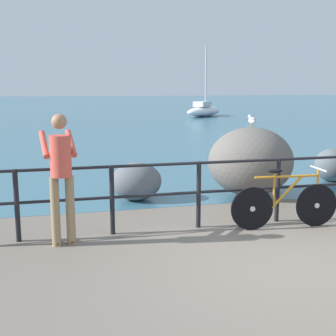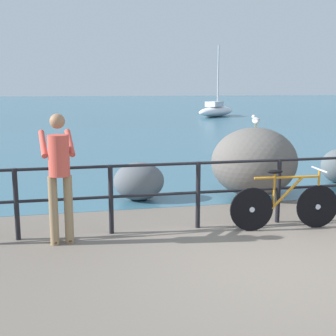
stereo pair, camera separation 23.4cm
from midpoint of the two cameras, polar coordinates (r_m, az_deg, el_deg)
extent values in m
cube|color=#6B6056|center=(24.94, -8.06, 5.19)|extent=(120.00, 120.00, 0.10)
cube|color=#38667A|center=(52.71, -11.35, 7.80)|extent=(120.00, 90.00, 0.01)
cylinder|color=black|center=(6.62, -19.47, -4.52)|extent=(0.07, 0.07, 1.02)
cylinder|color=black|center=(6.61, -8.06, -4.02)|extent=(0.07, 0.07, 1.02)
cylinder|color=black|center=(6.87, 2.90, -3.40)|extent=(0.07, 0.07, 1.02)
cylinder|color=black|center=(7.35, 12.75, -2.73)|extent=(0.07, 0.07, 1.02)
cylinder|color=black|center=(6.99, 8.09, 0.85)|extent=(9.19, 0.04, 0.04)
cylinder|color=black|center=(7.07, 8.00, -2.75)|extent=(9.19, 0.04, 0.04)
cylinder|color=black|center=(6.88, 9.59, -5.07)|extent=(0.66, 0.08, 0.66)
cylinder|color=#B7BCC6|center=(6.88, 9.59, -5.07)|extent=(0.08, 0.06, 0.08)
cylinder|color=black|center=(7.29, 17.31, -4.50)|extent=(0.66, 0.08, 0.66)
cylinder|color=#B7BCC6|center=(7.29, 17.31, -4.50)|extent=(0.08, 0.06, 0.08)
cylinder|color=#B27219|center=(6.96, 13.73, -1.05)|extent=(0.99, 0.10, 0.04)
cylinder|color=#B27219|center=(7.02, 13.84, -2.92)|extent=(0.50, 0.07, 0.50)
cylinder|color=#B27219|center=(6.93, 12.28, -2.77)|extent=(0.03, 0.03, 0.53)
ellipsoid|color=black|center=(6.87, 12.38, -0.37)|extent=(0.25, 0.11, 0.06)
cylinder|color=#B27219|center=(7.23, 17.43, -2.32)|extent=(0.03, 0.03, 0.57)
cylinder|color=#B7BCC6|center=(7.17, 17.55, -0.10)|extent=(0.06, 0.48, 0.03)
cylinder|color=#8C7251|center=(6.29, -15.05, -5.36)|extent=(0.12, 0.12, 0.95)
ellipsoid|color=#513319|center=(6.48, -14.92, -8.93)|extent=(0.13, 0.27, 0.08)
cylinder|color=#8C7251|center=(6.31, -13.24, -5.22)|extent=(0.12, 0.12, 0.95)
ellipsoid|color=#513319|center=(6.50, -13.15, -8.79)|extent=(0.13, 0.27, 0.08)
cylinder|color=#CC4C3F|center=(6.15, -14.44, 1.46)|extent=(0.28, 0.28, 0.55)
sphere|color=#9E7051|center=(6.10, -14.64, 5.69)|extent=(0.20, 0.20, 0.20)
cylinder|color=#CC4C3F|center=(6.35, -16.38, 2.89)|extent=(0.14, 0.52, 0.34)
cylinder|color=#CC4C3F|center=(6.38, -13.16, 3.08)|extent=(0.14, 0.52, 0.34)
ellipsoid|color=#605B56|center=(9.00, 9.64, 0.81)|extent=(1.69, 1.52, 1.35)
ellipsoid|color=#55595F|center=(8.57, -4.78, -1.69)|extent=(0.96, 0.81, 0.72)
ellipsoid|color=#515A5E|center=(10.83, 19.42, 0.37)|extent=(0.78, 0.78, 0.75)
cylinder|color=gold|center=(8.98, 9.66, 5.31)|extent=(0.01, 0.01, 0.06)
cylinder|color=gold|center=(9.00, 9.92, 5.31)|extent=(0.01, 0.01, 0.06)
ellipsoid|color=white|center=(8.98, 9.81, 5.92)|extent=(0.12, 0.26, 0.13)
ellipsoid|color=#9E9EA3|center=(8.96, 9.86, 6.10)|extent=(0.13, 0.24, 0.06)
sphere|color=white|center=(9.09, 9.53, 6.42)|extent=(0.08, 0.08, 0.08)
cone|color=gold|center=(9.14, 9.41, 6.41)|extent=(0.03, 0.05, 0.02)
ellipsoid|color=white|center=(32.26, 4.35, 7.12)|extent=(4.05, 4.01, 0.70)
cube|color=silver|center=(31.97, 4.12, 8.05)|extent=(1.49, 1.48, 0.36)
cylinder|color=#B2B2B7|center=(32.40, 4.58, 11.47)|extent=(0.10, 0.10, 4.20)
camera|label=1|loc=(0.12, -90.95, -0.17)|focal=48.39mm
camera|label=2|loc=(0.12, 89.05, 0.17)|focal=48.39mm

